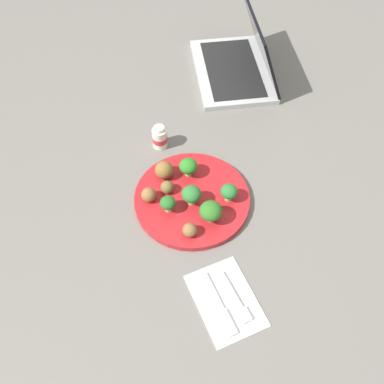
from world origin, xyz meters
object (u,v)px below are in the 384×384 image
at_px(broccoli_floret_back_right, 229,192).
at_px(yogurt_bottle, 160,137).
at_px(napkin, 226,300).
at_px(plate, 192,199).
at_px(laptop, 240,62).
at_px(broccoli_floret_center, 168,203).
at_px(fork, 235,299).
at_px(knife, 220,306).
at_px(broccoli_floret_front_right, 188,167).
at_px(meatball_back_left, 164,170).
at_px(broccoli_floret_far_rim, 191,194).
at_px(meatball_back_right, 190,230).
at_px(meatball_near_rim, 149,195).
at_px(broccoli_floret_mid_right, 211,211).
at_px(meatball_mid_right, 167,187).

height_order(broccoli_floret_back_right, yogurt_bottle, yogurt_bottle).
bearing_deg(napkin, plate, 172.97).
height_order(yogurt_bottle, laptop, laptop).
bearing_deg(broccoli_floret_center, fork, 11.48).
height_order(broccoli_floret_center, knife, broccoli_floret_center).
xyz_separation_m(broccoli_floret_front_right, meatball_back_left, (-0.02, -0.06, -0.01)).
relative_size(broccoli_floret_front_right, yogurt_bottle, 0.74).
xyz_separation_m(broccoli_floret_far_rim, fork, (0.25, -0.01, -0.04)).
distance_m(broccoli_floret_front_right, napkin, 0.34).
height_order(broccoli_floret_back_right, meatball_back_right, broccoli_floret_back_right).
bearing_deg(meatball_back_left, fork, 3.96).
bearing_deg(broccoli_floret_front_right, fork, -5.42).
relative_size(meatball_back_left, knife, 0.31).
height_order(broccoli_floret_back_right, meatball_near_rim, broccoli_floret_back_right).
distance_m(meatball_near_rim, fork, 0.31).
bearing_deg(broccoli_floret_center, laptop, 136.50).
relative_size(broccoli_floret_front_right, broccoli_floret_back_right, 1.07).
height_order(napkin, fork, fork).
xyz_separation_m(meatball_back_left, knife, (0.36, -0.01, -0.03)).
distance_m(broccoli_floret_center, broccoli_floret_back_right, 0.15).
bearing_deg(yogurt_bottle, broccoli_floret_center, -14.89).
xyz_separation_m(fork, laptop, (-0.66, 0.33, 0.03)).
xyz_separation_m(meatball_back_right, yogurt_bottle, (-0.29, 0.04, -0.00)).
xyz_separation_m(meatball_near_rim, meatball_back_right, (0.13, 0.05, -0.00)).
bearing_deg(broccoli_floret_front_right, broccoli_floret_mid_right, -1.30).
bearing_deg(napkin, broccoli_floret_center, -172.32).
xyz_separation_m(plate, broccoli_floret_mid_right, (0.08, 0.01, 0.04)).
distance_m(broccoli_floret_back_right, meatball_near_rim, 0.19).
bearing_deg(plate, napkin, -7.03).
bearing_deg(meatball_back_left, napkin, 1.01).
bearing_deg(broccoli_floret_front_right, meatball_mid_right, -66.72).
distance_m(plate, meatball_back_left, 0.10).
bearing_deg(broccoli_floret_back_right, meatball_back_right, -66.16).
bearing_deg(meatball_near_rim, broccoli_floret_back_right, 67.65).
xyz_separation_m(plate, yogurt_bottle, (-0.20, -0.01, 0.02)).
height_order(meatball_mid_right, meatball_back_right, same).
bearing_deg(plate, broccoli_floret_front_right, 164.95).
bearing_deg(yogurt_bottle, broccoli_floret_front_right, 11.48).
bearing_deg(broccoli_floret_mid_right, laptop, 146.90).
distance_m(broccoli_floret_back_right, meatball_mid_right, 0.15).
bearing_deg(meatball_mid_right, meatball_back_left, 167.73).
relative_size(broccoli_floret_far_rim, yogurt_bottle, 0.80).
distance_m(broccoli_floret_front_right, yogurt_bottle, 0.14).
distance_m(broccoli_floret_mid_right, napkin, 0.20).
bearing_deg(fork, broccoli_floret_front_right, 174.58).
xyz_separation_m(broccoli_floret_far_rim, meatball_mid_right, (-0.05, -0.04, -0.02)).
height_order(meatball_back_left, napkin, meatball_back_left).
distance_m(meatball_mid_right, fork, 0.31).
relative_size(broccoli_floret_mid_right, knife, 0.39).
height_order(broccoli_floret_center, napkin, broccoli_floret_center).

